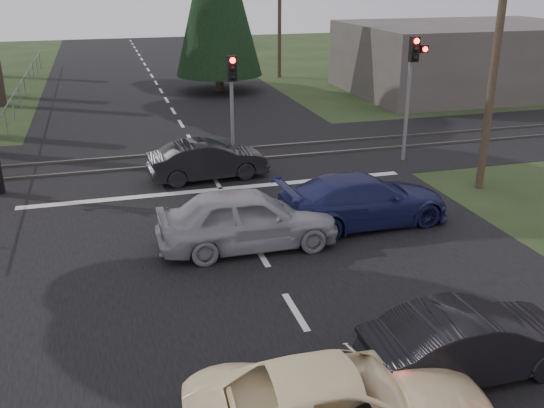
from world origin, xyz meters
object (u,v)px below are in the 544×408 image
object	(u,v)px
traffic_signal_center	(232,92)
blue_sedan	(363,200)
cream_coupe	(341,405)
dark_hatchback	(471,342)
utility_pole_near	(497,45)
utility_pole_mid	(280,6)
dark_car_far	(208,160)
silver_car	(248,219)
traffic_signal_right	(413,75)

from	to	relation	value
traffic_signal_center	blue_sedan	world-z (taller)	traffic_signal_center
traffic_signal_center	cream_coupe	xyz separation A→B (m)	(-1.51, -14.49, -2.14)
cream_coupe	dark_hatchback	size ratio (longest dim) A/B	1.20
utility_pole_near	dark_hatchback	distance (m)	11.52
utility_pole_mid	dark_car_far	xyz separation A→B (m)	(-8.70, -20.57, -4.04)
silver_car	blue_sedan	bearing A→B (deg)	-79.54
dark_car_far	utility_pole_mid	bearing A→B (deg)	-27.43
utility_pole_mid	blue_sedan	world-z (taller)	utility_pole_mid
traffic_signal_right	utility_pole_mid	distance (m)	20.60
utility_pole_near	dark_car_far	size ratio (longest dim) A/B	2.18
utility_pole_near	cream_coupe	bearing A→B (deg)	-132.55
traffic_signal_right	traffic_signal_center	xyz separation A→B (m)	(-6.55, 1.20, -0.51)
cream_coupe	dark_car_far	xyz separation A→B (m)	(0.31, 13.24, 0.01)
utility_pole_mid	dark_car_far	distance (m)	22.70
traffic_signal_right	silver_car	distance (m)	10.08
traffic_signal_right	utility_pole_near	distance (m)	3.87
dark_hatchback	blue_sedan	distance (m)	7.10
traffic_signal_center	silver_car	size ratio (longest dim) A/B	0.86
traffic_signal_center	blue_sedan	distance (m)	7.25
traffic_signal_right	cream_coupe	size ratio (longest dim) A/B	0.98
traffic_signal_right	silver_car	xyz separation A→B (m)	(-7.75, -5.95, -2.50)
cream_coupe	dark_car_far	bearing A→B (deg)	1.67
utility_pole_near	cream_coupe	distance (m)	13.92
blue_sedan	traffic_signal_right	bearing A→B (deg)	-41.16
utility_pole_near	dark_hatchback	world-z (taller)	utility_pole_near
blue_sedan	dark_car_far	size ratio (longest dim) A/B	1.23
traffic_signal_right	dark_car_far	size ratio (longest dim) A/B	1.14
utility_pole_mid	dark_car_far	world-z (taller)	utility_pole_mid
traffic_signal_center	dark_hatchback	size ratio (longest dim) A/B	1.02
silver_car	dark_car_far	xyz separation A→B (m)	(0.00, 5.90, -0.13)
dark_hatchback	utility_pole_mid	bearing A→B (deg)	-11.66
traffic_signal_center	dark_car_far	distance (m)	2.74
silver_car	dark_car_far	world-z (taller)	silver_car
utility_pole_mid	dark_car_far	bearing A→B (deg)	-112.92
traffic_signal_center	silver_car	distance (m)	7.52
dark_hatchback	blue_sedan	xyz separation A→B (m)	(1.00, 7.03, 0.08)
utility_pole_mid	silver_car	xyz separation A→B (m)	(-8.70, -26.47, -3.91)
traffic_signal_center	dark_car_far	bearing A→B (deg)	-133.86
utility_pole_near	traffic_signal_right	bearing A→B (deg)	105.34
cream_coupe	utility_pole_near	bearing A→B (deg)	-39.56
dark_hatchback	cream_coupe	bearing A→B (deg)	106.88
utility_pole_near	dark_hatchback	bearing A→B (deg)	-124.60
utility_pole_near	cream_coupe	size ratio (longest dim) A/B	1.87
dark_hatchback	traffic_signal_right	bearing A→B (deg)	-23.83
traffic_signal_right	dark_hatchback	size ratio (longest dim) A/B	1.17
utility_pole_mid	blue_sedan	bearing A→B (deg)	-101.21
traffic_signal_center	dark_hatchback	distance (m)	13.79
blue_sedan	dark_car_far	distance (m)	6.38
utility_pole_mid	silver_car	size ratio (longest dim) A/B	1.89
cream_coupe	dark_car_far	distance (m)	13.24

